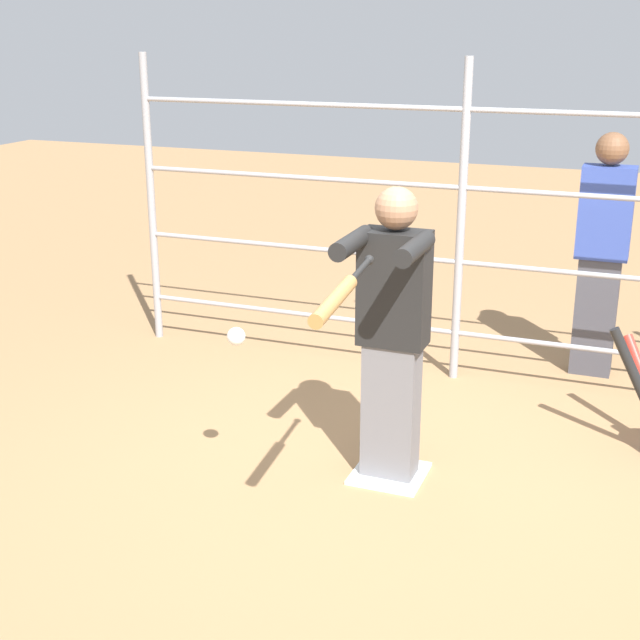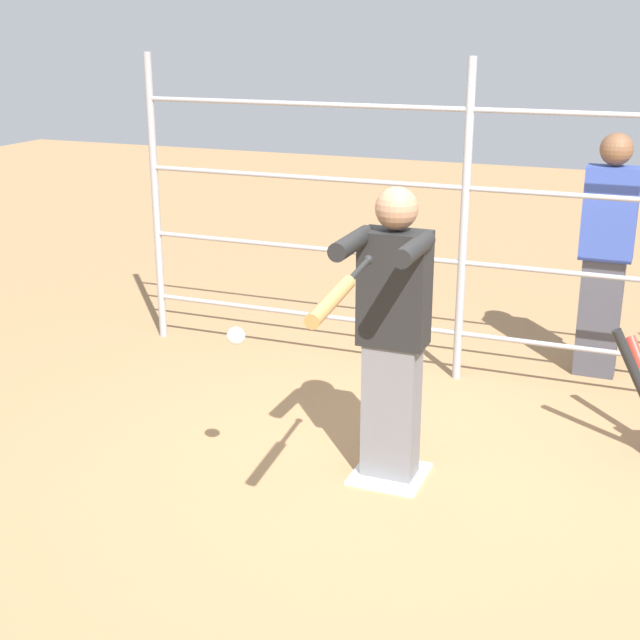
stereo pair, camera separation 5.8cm
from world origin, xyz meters
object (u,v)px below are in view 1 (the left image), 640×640
object	(u,v)px
batter	(392,328)
baseball_bat_swinging	(339,295)
softball_in_flight	(236,336)
bystander_behind_fence	(602,252)

from	to	relation	value
batter	baseball_bat_swinging	bearing A→B (deg)	92.03
softball_in_flight	batter	bearing A→B (deg)	-144.66
batter	softball_in_flight	size ratio (longest dim) A/B	17.25
batter	softball_in_flight	world-z (taller)	batter
baseball_bat_swinging	bystander_behind_fence	distance (m)	3.18
baseball_bat_swinging	batter	bearing A→B (deg)	-87.97
bystander_behind_fence	baseball_bat_swinging	bearing A→B (deg)	73.62
batter	bystander_behind_fence	size ratio (longest dim) A/B	0.95
baseball_bat_swinging	softball_in_flight	distance (m)	0.96
softball_in_flight	baseball_bat_swinging	bearing A→B (deg)	147.96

